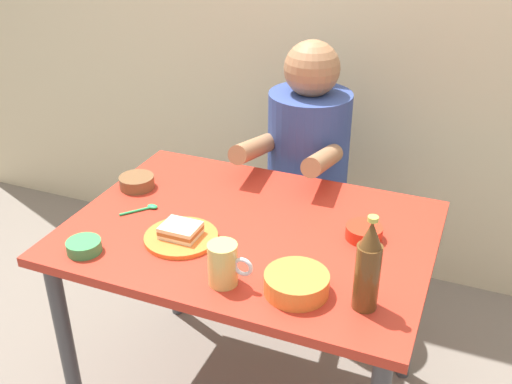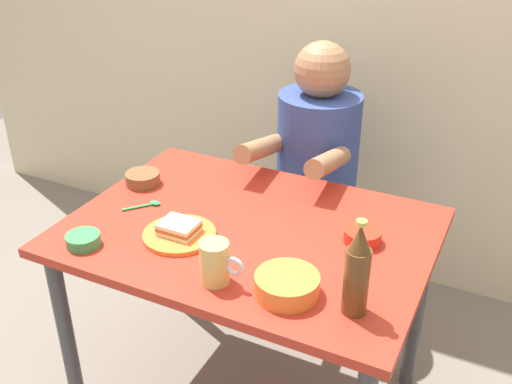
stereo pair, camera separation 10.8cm
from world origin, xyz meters
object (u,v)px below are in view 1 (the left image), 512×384
Objects in this scene: stool at (304,233)px; sandwich at (181,230)px; soup_bowl_orange at (297,283)px; person_seated at (308,144)px; beer_mug at (224,264)px; beer_bottle at (368,268)px; plate_orange at (181,237)px; dining_table at (250,253)px.

sandwich is (-0.15, -0.77, 0.42)m from stool.
stool is at bearing 105.86° from soup_bowl_orange.
person_seated reaches higher than beer_mug.
stool is 1.09m from beer_bottle.
soup_bowl_orange is (0.40, -0.11, 0.02)m from plate_orange.
beer_bottle is (0.57, -0.10, 0.11)m from plate_orange.
sandwich is at bearing 170.22° from beer_bottle.
person_seated is 0.90m from beer_mug.
person_seated is 4.23× the size of soup_bowl_orange.
beer_mug is (0.06, -0.90, 0.03)m from person_seated.
sandwich reaches higher than stool.
soup_bowl_orange is at bearing -15.32° from sandwich.
soup_bowl_orange is at bearing -74.14° from stool.
soup_bowl_orange is (-0.18, -0.01, -0.09)m from beer_bottle.
beer_mug is 0.37m from beer_bottle.
person_seated is at bearing 91.34° from dining_table.
stool is at bearing 79.01° from plate_orange.
soup_bowl_orange reaches higher than sandwich.
sandwich reaches higher than dining_table.
dining_table is 0.63m from person_seated.
dining_table is 10.00× the size of sandwich.
beer_bottle is at bearing -9.78° from plate_orange.
soup_bowl_orange reaches higher than dining_table.
person_seated is (0.00, -0.01, 0.42)m from stool.
sandwich is (-0.16, -0.14, 0.13)m from dining_table.
beer_bottle is 1.54× the size of soup_bowl_orange.
person_seated is 0.96m from beer_bottle.
beer_mug is at bearing -86.26° from person_seated.
person_seated is 5.71× the size of beer_mug.
beer_bottle reaches higher than dining_table.
person_seated is 0.77m from plate_orange.
person_seated is at bearing 93.74° from beer_mug.
beer_mug is 0.48× the size of beer_bottle.
person_seated is 0.90m from soup_bowl_orange.
beer_bottle is 0.20m from soup_bowl_orange.
plate_orange is (-0.16, -0.14, 0.10)m from dining_table.
stool is 0.88m from plate_orange.
person_seated is at bearing 78.85° from sandwich.
soup_bowl_orange is at bearing -46.44° from dining_table.
soup_bowl_orange is (0.23, -0.25, 0.12)m from dining_table.
person_seated reaches higher than dining_table.
stool is at bearing 79.01° from sandwich.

